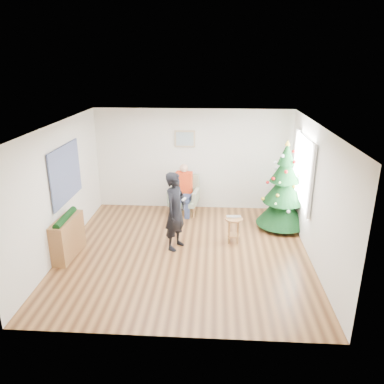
# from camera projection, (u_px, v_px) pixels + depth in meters

# --- Properties ---
(floor) EXTENTS (5.00, 5.00, 0.00)m
(floor) POSITION_uv_depth(u_px,v_px,m) (185.00, 252.00, 7.71)
(floor) COLOR brown
(floor) RESTS_ON ground
(ceiling) EXTENTS (5.00, 5.00, 0.00)m
(ceiling) POSITION_uv_depth(u_px,v_px,m) (184.00, 126.00, 6.83)
(ceiling) COLOR white
(ceiling) RESTS_ON wall_back
(wall_back) EXTENTS (5.00, 0.00, 5.00)m
(wall_back) POSITION_uv_depth(u_px,v_px,m) (193.00, 160.00, 9.62)
(wall_back) COLOR silver
(wall_back) RESTS_ON floor
(wall_front) EXTENTS (5.00, 0.00, 5.00)m
(wall_front) POSITION_uv_depth(u_px,v_px,m) (170.00, 257.00, 4.92)
(wall_front) COLOR silver
(wall_front) RESTS_ON floor
(wall_left) EXTENTS (0.00, 5.00, 5.00)m
(wall_left) POSITION_uv_depth(u_px,v_px,m) (60.00, 190.00, 7.42)
(wall_left) COLOR silver
(wall_left) RESTS_ON floor
(wall_right) EXTENTS (0.00, 5.00, 5.00)m
(wall_right) POSITION_uv_depth(u_px,v_px,m) (316.00, 195.00, 7.12)
(wall_right) COLOR silver
(wall_right) RESTS_ON floor
(window_panel) EXTENTS (0.04, 1.30, 1.40)m
(window_panel) POSITION_uv_depth(u_px,v_px,m) (304.00, 170.00, 7.99)
(window_panel) COLOR white
(window_panel) RESTS_ON wall_right
(curtains) EXTENTS (0.05, 1.75, 1.50)m
(curtains) POSITION_uv_depth(u_px,v_px,m) (302.00, 170.00, 8.00)
(curtains) COLOR white
(curtains) RESTS_ON wall_right
(christmas_tree) EXTENTS (1.16, 1.16, 2.10)m
(christmas_tree) POSITION_uv_depth(u_px,v_px,m) (284.00, 190.00, 8.51)
(christmas_tree) COLOR #3F2816
(christmas_tree) RESTS_ON floor
(stool) EXTENTS (0.38, 0.38, 0.56)m
(stool) POSITION_uv_depth(u_px,v_px,m) (233.00, 230.00, 8.03)
(stool) COLOR brown
(stool) RESTS_ON floor
(laptop) EXTENTS (0.32, 0.22, 0.02)m
(laptop) POSITION_uv_depth(u_px,v_px,m) (234.00, 218.00, 7.93)
(laptop) COLOR silver
(laptop) RESTS_ON stool
(armchair) EXTENTS (0.81, 0.76, 0.98)m
(armchair) POSITION_uv_depth(u_px,v_px,m) (184.00, 200.00, 9.54)
(armchair) COLOR gray
(armchair) RESTS_ON floor
(seated_person) EXTENTS (0.45, 0.61, 1.29)m
(seated_person) POSITION_uv_depth(u_px,v_px,m) (184.00, 189.00, 9.39)
(seated_person) COLOR navy
(seated_person) RESTS_ON armchair
(standing_man) EXTENTS (0.61, 0.71, 1.65)m
(standing_man) POSITION_uv_depth(u_px,v_px,m) (176.00, 211.00, 7.62)
(standing_man) COLOR black
(standing_man) RESTS_ON floor
(game_controller) EXTENTS (0.09, 0.13, 0.04)m
(game_controller) POSITION_uv_depth(u_px,v_px,m) (184.00, 199.00, 7.49)
(game_controller) COLOR white
(game_controller) RESTS_ON standing_man
(console) EXTENTS (0.37, 1.02, 0.80)m
(console) POSITION_uv_depth(u_px,v_px,m) (68.00, 237.00, 7.44)
(console) COLOR brown
(console) RESTS_ON floor
(garland) EXTENTS (0.14, 0.90, 0.14)m
(garland) POSITION_uv_depth(u_px,v_px,m) (65.00, 218.00, 7.30)
(garland) COLOR black
(garland) RESTS_ON console
(tapestry) EXTENTS (0.03, 1.50, 1.15)m
(tapestry) POSITION_uv_depth(u_px,v_px,m) (66.00, 174.00, 7.61)
(tapestry) COLOR black
(tapestry) RESTS_ON wall_left
(framed_picture) EXTENTS (0.52, 0.05, 0.42)m
(framed_picture) POSITION_uv_depth(u_px,v_px,m) (185.00, 139.00, 9.41)
(framed_picture) COLOR tan
(framed_picture) RESTS_ON wall_back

